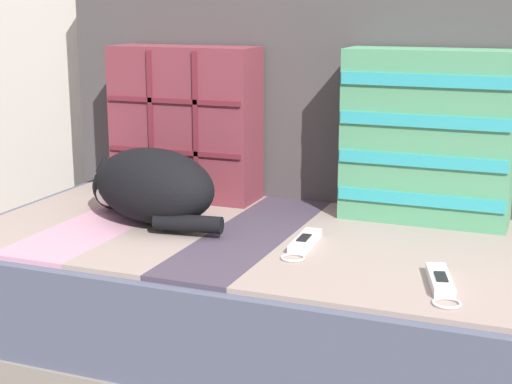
{
  "coord_description": "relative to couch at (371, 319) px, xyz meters",
  "views": [
    {
      "loc": [
        0.36,
        -1.43,
        0.84
      ],
      "look_at": [
        -0.24,
        0.06,
        0.45
      ],
      "focal_mm": 55.0,
      "sensor_mm": 36.0,
      "label": 1
    }
  ],
  "objects": [
    {
      "name": "sofa_backrest",
      "position": [
        -0.0,
        0.34,
        0.46
      ],
      "size": [
        1.8,
        0.14,
        0.56
      ],
      "color": "#474242",
      "rests_on": "couch"
    },
    {
      "name": "throw_pillow_quilted",
      "position": [
        -0.54,
        0.2,
        0.37
      ],
      "size": [
        0.37,
        0.14,
        0.38
      ],
      "color": "brown",
      "rests_on": "couch"
    },
    {
      "name": "game_remote_far",
      "position": [
        0.17,
        -0.23,
        0.19
      ],
      "size": [
        0.09,
        0.19,
        0.02
      ],
      "color": "white",
      "rests_on": "couch"
    },
    {
      "name": "sleeping_cat",
      "position": [
        -0.52,
        -0.04,
        0.26
      ],
      "size": [
        0.39,
        0.31,
        0.17
      ],
      "color": "black",
      "rests_on": "couch"
    },
    {
      "name": "throw_pillow_striped",
      "position": [
        0.07,
        0.2,
        0.37
      ],
      "size": [
        0.38,
        0.14,
        0.39
      ],
      "color": "#4C9366",
      "rests_on": "couch"
    },
    {
      "name": "couch",
      "position": [
        0.0,
        0.0,
        0.0
      ],
      "size": [
        1.84,
        0.83,
        0.35
      ],
      "color": "gray",
      "rests_on": "ground_plane"
    },
    {
      "name": "game_remote_near",
      "position": [
        -0.12,
        -0.1,
        0.19
      ],
      "size": [
        0.05,
        0.19,
        0.02
      ],
      "color": "white",
      "rests_on": "couch"
    }
  ]
}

